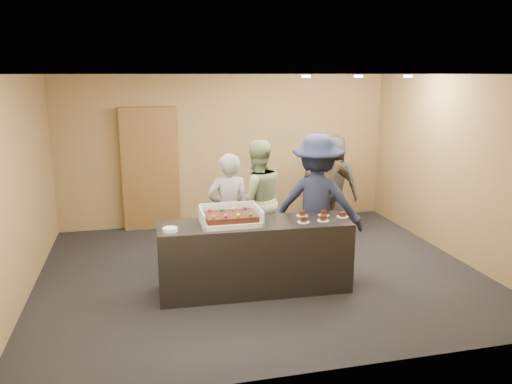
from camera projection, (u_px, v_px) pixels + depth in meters
room at (260, 177)px, 6.71m from camera, size 6.04×6.00×2.70m
serving_counter at (255, 256)px, 6.32m from camera, size 2.43×0.80×0.90m
storage_cabinet at (150, 169)px, 8.74m from camera, size 0.98×0.15×2.15m
cake_box at (230, 220)px, 6.16m from camera, size 0.73×0.50×0.21m
sheet_cake at (231, 216)px, 6.12m from camera, size 0.62×0.43×0.12m
plate_stack at (170, 230)px, 5.85m from camera, size 0.18×0.18×0.04m
slice_a at (304, 221)px, 6.21m from camera, size 0.15×0.15×0.07m
slice_b at (302, 214)px, 6.49m from camera, size 0.15×0.15×0.07m
slice_c at (323, 219)px, 6.28m from camera, size 0.15×0.15×0.07m
slice_d at (324, 214)px, 6.51m from camera, size 0.15×0.15×0.07m
slice_e at (342, 215)px, 6.44m from camera, size 0.15×0.15×0.07m
person_server_grey at (228, 212)px, 6.96m from camera, size 0.63×0.44×1.65m
person_sage_man at (257, 200)px, 7.34m from camera, size 0.93×0.76×1.78m
person_navy_man at (317, 204)px, 6.85m from camera, size 1.43×1.20×1.92m
person_brown_extra at (326, 190)px, 8.05m from camera, size 1.08×0.58×1.76m
person_dark_suit at (333, 183)px, 8.69m from camera, size 0.98×0.91×1.69m
ceiling_spotlights at (358, 76)px, 7.24m from camera, size 1.72×0.12×0.03m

